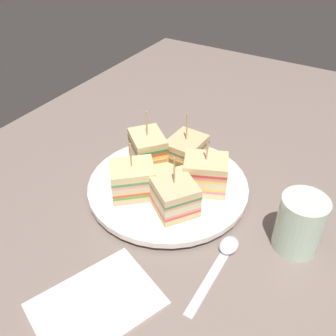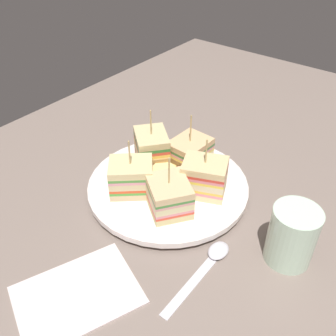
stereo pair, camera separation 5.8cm
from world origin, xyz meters
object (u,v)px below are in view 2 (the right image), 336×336
at_px(sandwich_wedge_1, 192,155).
at_px(sandwich_wedge_2, 152,149).
at_px(spoon, 211,260).
at_px(napkin, 77,294).
at_px(sandwich_wedge_3, 132,177).
at_px(sandwich_wedge_0, 204,177).
at_px(sandwich_wedge_4, 169,196).
at_px(plate, 168,186).
at_px(chip_pile, 166,171).
at_px(drinking_glass, 291,239).

bearing_deg(sandwich_wedge_1, sandwich_wedge_2, -56.44).
bearing_deg(spoon, napkin, 144.73).
bearing_deg(sandwich_wedge_2, sandwich_wedge_3, -34.55).
xyz_separation_m(sandwich_wedge_0, sandwich_wedge_4, (-0.06, 0.02, -0.00)).
bearing_deg(plate, spoon, -120.16).
height_order(sandwich_wedge_2, chip_pile, sandwich_wedge_2).
xyz_separation_m(plate, chip_pile, (0.01, 0.01, 0.02)).
distance_m(sandwich_wedge_1, sandwich_wedge_3, 0.11).
relative_size(napkin, drinking_glass, 1.74).
bearing_deg(sandwich_wedge_0, plate, -4.82).
xyz_separation_m(plate, sandwich_wedge_2, (0.02, 0.05, 0.04)).
bearing_deg(chip_pile, plate, -129.68).
xyz_separation_m(sandwich_wedge_0, drinking_glass, (-0.03, -0.15, -0.01)).
bearing_deg(chip_pile, sandwich_wedge_0, -81.91).
bearing_deg(drinking_glass, sandwich_wedge_4, 102.11).
xyz_separation_m(plate, sandwich_wedge_0, (0.02, -0.05, 0.03)).
distance_m(plate, drinking_glass, 0.21).
distance_m(sandwich_wedge_4, napkin, 0.18).
relative_size(plate, napkin, 1.78).
relative_size(sandwich_wedge_3, sandwich_wedge_4, 0.99).
height_order(sandwich_wedge_0, spoon, sandwich_wedge_0).
bearing_deg(sandwich_wedge_1, plate, -1.72).
distance_m(sandwich_wedge_4, drinking_glass, 0.17).
bearing_deg(plate, chip_pile, 50.32).
height_order(sandwich_wedge_2, sandwich_wedge_4, sandwich_wedge_2).
bearing_deg(napkin, sandwich_wedge_0, -5.29).
height_order(sandwich_wedge_1, napkin, sandwich_wedge_1).
distance_m(sandwich_wedge_2, spoon, 0.21).
xyz_separation_m(sandwich_wedge_3, chip_pile, (0.06, -0.02, -0.01)).
height_order(sandwich_wedge_0, sandwich_wedge_4, sandwich_wedge_0).
bearing_deg(sandwich_wedge_3, napkin, -110.21).
xyz_separation_m(sandwich_wedge_4, napkin, (-0.18, 0.00, -0.04)).
distance_m(sandwich_wedge_0, sandwich_wedge_2, 0.11).
xyz_separation_m(sandwich_wedge_0, chip_pile, (-0.01, 0.07, -0.01)).
height_order(sandwich_wedge_2, spoon, sandwich_wedge_2).
height_order(sandwich_wedge_1, sandwich_wedge_3, sandwich_wedge_1).
bearing_deg(sandwich_wedge_1, sandwich_wedge_4, 20.24).
distance_m(sandwich_wedge_2, drinking_glass, 0.26).
relative_size(chip_pile, spoon, 0.50).
relative_size(sandwich_wedge_2, napkin, 0.72).
distance_m(sandwich_wedge_3, napkin, 0.19).
bearing_deg(sandwich_wedge_3, sandwich_wedge_4, -39.03).
bearing_deg(sandwich_wedge_4, sandwich_wedge_2, -1.55).
distance_m(chip_pile, spoon, 0.17).
bearing_deg(chip_pile, sandwich_wedge_2, 70.78).
xyz_separation_m(chip_pile, drinking_glass, (-0.02, -0.22, 0.01)).
distance_m(sandwich_wedge_1, sandwich_wedge_2, 0.07).
bearing_deg(napkin, sandwich_wedge_2, 19.33).
bearing_deg(sandwich_wedge_3, sandwich_wedge_1, 29.00).
height_order(sandwich_wedge_1, spoon, sandwich_wedge_1).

